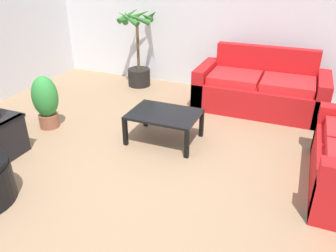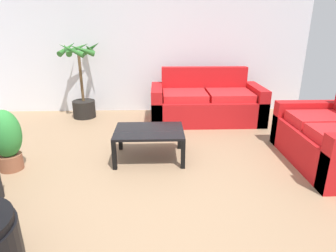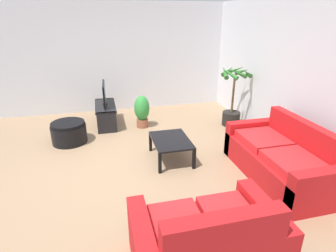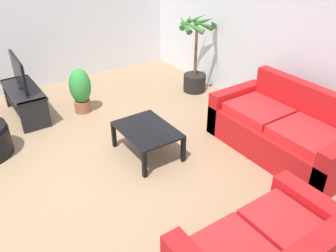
# 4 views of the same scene
# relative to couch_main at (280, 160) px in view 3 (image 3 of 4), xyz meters

# --- Properties ---
(ground_plane) EXTENTS (6.60, 6.60, 0.00)m
(ground_plane) POSITION_rel_couch_main_xyz_m (-1.01, -2.28, -0.30)
(ground_plane) COLOR #937556
(wall_back) EXTENTS (6.00, 0.06, 2.70)m
(wall_back) POSITION_rel_couch_main_xyz_m (-1.01, 0.72, 1.05)
(wall_back) COLOR silver
(wall_back) RESTS_ON ground
(wall_left) EXTENTS (0.06, 6.00, 2.70)m
(wall_left) POSITION_rel_couch_main_xyz_m (-4.01, -2.28, 1.05)
(wall_left) COLOR silver
(wall_left) RESTS_ON ground
(couch_main) EXTENTS (1.91, 0.90, 0.90)m
(couch_main) POSITION_rel_couch_main_xyz_m (0.00, 0.00, 0.00)
(couch_main) COLOR red
(couch_main) RESTS_ON ground
(couch_loveseat) EXTENTS (0.90, 1.44, 0.90)m
(couch_loveseat) POSITION_rel_couch_main_xyz_m (1.27, -1.72, -0.00)
(couch_loveseat) COLOR red
(couch_loveseat) RESTS_ON ground
(tv_stand) EXTENTS (1.10, 0.45, 0.48)m
(tv_stand) POSITION_rel_couch_main_xyz_m (-2.94, -2.53, 0.01)
(tv_stand) COLOR black
(tv_stand) RESTS_ON ground
(tv) EXTENTS (0.83, 0.10, 0.51)m
(tv) POSITION_rel_couch_main_xyz_m (-2.94, -2.53, 0.44)
(tv) COLOR black
(tv) RESTS_ON tv_stand
(coffee_table) EXTENTS (0.86, 0.63, 0.38)m
(coffee_table) POSITION_rel_couch_main_xyz_m (-0.96, -1.50, 0.03)
(coffee_table) COLOR black
(coffee_table) RESTS_ON ground
(potted_palm) EXTENTS (0.76, 0.75, 1.37)m
(potted_palm) POSITION_rel_couch_main_xyz_m (-2.20, 0.27, 0.26)
(potted_palm) COLOR black
(potted_palm) RESTS_ON ground
(potted_plant_small) EXTENTS (0.34, 0.34, 0.73)m
(potted_plant_small) POSITION_rel_couch_main_xyz_m (-2.59, -1.74, 0.09)
(potted_plant_small) COLOR brown
(potted_plant_small) RESTS_ON ground
(ottoman) EXTENTS (0.68, 0.68, 0.42)m
(ottoman) POSITION_rel_couch_main_xyz_m (-2.13, -3.29, -0.09)
(ottoman) COLOR black
(ottoman) RESTS_ON ground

